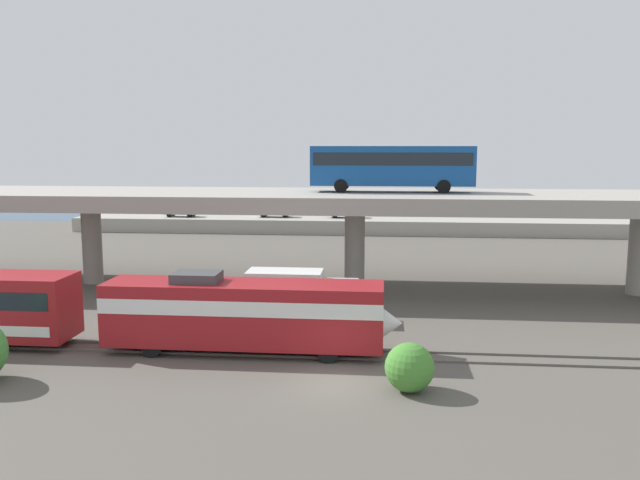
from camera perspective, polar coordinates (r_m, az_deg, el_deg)
ground_plane at (r=30.54m, az=1.21°, el=-12.24°), size 260.00×260.00×0.00m
rail_strip_near at (r=33.61m, az=1.65°, el=-10.20°), size 110.00×0.12×0.12m
rail_strip_far at (r=34.96m, az=1.82°, el=-9.46°), size 110.00×0.12×0.12m
train_locomotive at (r=34.23m, az=-5.43°, el=-6.17°), size 15.34×3.04×4.18m
highway_overpass at (r=48.76m, az=3.05°, el=3.22°), size 96.00×10.96×7.20m
transit_bus_on_overpass at (r=49.39m, az=6.24°, el=6.54°), size 12.00×2.68×3.40m
service_truck_west at (r=40.62m, az=-1.82°, el=-4.64°), size 6.80×2.46×3.04m
pier_parking_lot at (r=84.13m, az=4.09°, el=1.50°), size 72.75×11.90×1.70m
parked_car_0 at (r=82.93m, az=-3.94°, el=2.53°), size 4.47×1.98×1.50m
parked_car_1 at (r=84.89m, az=-11.89°, el=2.50°), size 4.26×1.84×1.50m
parked_car_2 at (r=86.70m, az=7.45°, el=2.73°), size 4.61×1.98×1.50m
parked_car_3 at (r=82.05m, az=2.20°, el=2.48°), size 4.17×1.86×1.50m
harbor_water at (r=107.08m, az=4.42°, el=2.48°), size 140.00×36.00×0.01m
shrub_right at (r=29.42m, az=7.76°, el=-10.88°), size 2.17×2.17×2.17m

